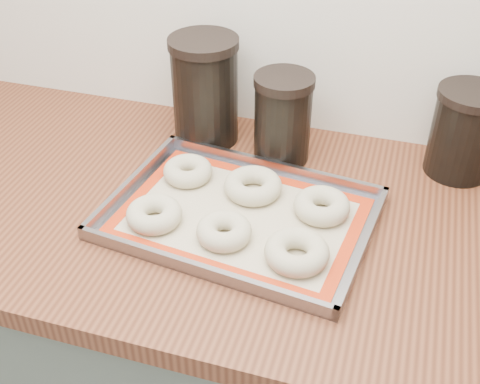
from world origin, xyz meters
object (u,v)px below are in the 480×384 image
(canister_left, at_px, (205,90))
(canister_mid, at_px, (283,118))
(bagel_front_right, at_px, (297,252))
(bagel_back_mid, at_px, (253,186))
(canister_right, at_px, (464,132))
(bagel_back_left, at_px, (188,171))
(baking_tray, at_px, (240,216))
(bagel_front_left, at_px, (154,214))
(bagel_front_mid, at_px, (224,231))
(bagel_back_right, at_px, (322,206))

(canister_left, xyz_separation_m, canister_mid, (0.17, -0.03, -0.02))
(bagel_front_right, height_order, canister_left, canister_left)
(bagel_back_mid, distance_m, canister_right, 0.42)
(bagel_back_left, bearing_deg, canister_right, 20.50)
(baking_tray, bearing_deg, bagel_back_left, 147.18)
(bagel_front_right, bearing_deg, bagel_back_left, 146.62)
(bagel_front_left, xyz_separation_m, bagel_back_left, (0.01, 0.14, -0.00))
(bagel_front_left, distance_m, canister_left, 0.32)
(bagel_front_mid, distance_m, canister_right, 0.51)
(bagel_front_right, height_order, bagel_back_mid, same)
(bagel_back_left, relative_size, bagel_back_right, 0.94)
(baking_tray, relative_size, bagel_back_left, 5.22)
(bagel_front_mid, relative_size, bagel_back_left, 1.00)
(baking_tray, height_order, bagel_back_mid, bagel_back_mid)
(bagel_front_right, xyz_separation_m, bagel_back_left, (-0.25, 0.17, -0.00))
(bagel_front_right, distance_m, canister_right, 0.44)
(bagel_front_mid, distance_m, bagel_front_right, 0.13)
(bagel_front_left, height_order, bagel_back_left, same)
(bagel_front_left, height_order, bagel_front_right, bagel_front_right)
(bagel_back_mid, height_order, canister_right, canister_right)
(bagel_front_mid, bearing_deg, bagel_front_left, 176.64)
(baking_tray, distance_m, bagel_front_left, 0.15)
(bagel_back_mid, xyz_separation_m, canister_right, (0.36, 0.20, 0.07))
(bagel_back_right, xyz_separation_m, canister_left, (-0.29, 0.19, 0.09))
(baking_tray, height_order, canister_left, canister_left)
(baking_tray, distance_m, bagel_front_right, 0.15)
(bagel_back_left, height_order, canister_left, canister_left)
(bagel_front_left, relative_size, bagel_front_mid, 1.04)
(bagel_back_left, relative_size, canister_mid, 0.52)
(canister_mid, bearing_deg, bagel_back_left, -139.17)
(bagel_front_right, relative_size, canister_left, 0.47)
(bagel_back_mid, bearing_deg, bagel_front_left, -137.43)
(baking_tray, distance_m, canister_right, 0.46)
(canister_mid, bearing_deg, bagel_front_mid, -96.18)
(canister_left, xyz_separation_m, canister_right, (0.52, 0.03, -0.02))
(bagel_front_mid, distance_m, bagel_back_mid, 0.14)
(bagel_front_mid, height_order, canister_left, canister_left)
(bagel_back_right, height_order, canister_left, canister_left)
(bagel_front_left, bearing_deg, bagel_back_left, 86.41)
(bagel_front_left, xyz_separation_m, canister_left, (-0.01, 0.30, 0.09))
(bagel_back_right, bearing_deg, baking_tray, -159.94)
(bagel_front_mid, height_order, bagel_back_mid, same)
(bagel_front_left, distance_m, bagel_back_right, 0.30)
(bagel_back_mid, height_order, bagel_back_right, same)
(bagel_front_left, relative_size, canister_right, 0.56)
(bagel_front_left, height_order, bagel_back_right, same)
(baking_tray, xyz_separation_m, bagel_back_left, (-0.13, 0.08, 0.01))
(baking_tray, bearing_deg, canister_left, 121.39)
(canister_mid, bearing_deg, bagel_front_right, -71.68)
(canister_right, bearing_deg, canister_left, -177.03)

